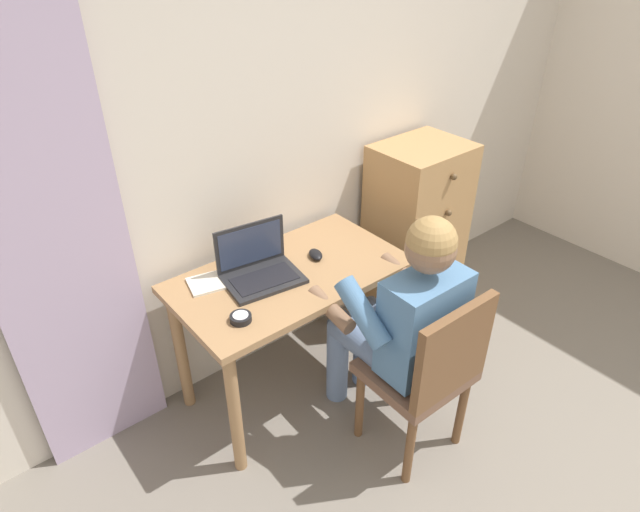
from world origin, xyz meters
name	(u,v)px	position (x,y,z in m)	size (l,w,h in m)	color
wall_back	(299,127)	(0.00, 2.20, 1.25)	(4.80, 0.05, 2.50)	beige
curtain_panel	(53,233)	(-1.22, 2.13, 1.13)	(0.55, 0.03, 2.25)	#B29EBC
desk	(290,293)	(-0.35, 1.83, 0.62)	(1.09, 0.61, 0.73)	#9E754C
dresser	(415,231)	(0.65, 1.94, 0.54)	(0.51, 0.44, 1.07)	tan
chair	(428,370)	(-0.14, 1.14, 0.50)	(0.43, 0.41, 0.89)	brown
person_seated	(401,315)	(-0.13, 1.32, 0.68)	(0.54, 0.59, 1.20)	#6B84AD
laptop	(259,267)	(-0.48, 1.89, 0.78)	(0.37, 0.30, 0.24)	#232326
computer_mouse	(316,254)	(-0.18, 1.85, 0.75)	(0.06, 0.10, 0.03)	black
desk_clock	(241,318)	(-0.72, 1.67, 0.75)	(0.09, 0.09, 0.03)	black
notebook_pad	(212,282)	(-0.67, 1.98, 0.74)	(0.21, 0.15, 0.01)	silver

